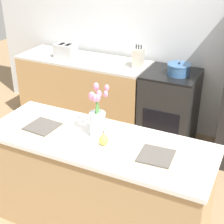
# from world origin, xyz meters

# --- Properties ---
(back_wall) EXTENTS (5.20, 0.08, 2.70)m
(back_wall) POSITION_xyz_m (0.00, 2.00, 1.35)
(back_wall) COLOR silver
(back_wall) RESTS_ON ground_plane
(kitchen_island) EXTENTS (1.80, 0.66, 0.89)m
(kitchen_island) POSITION_xyz_m (0.00, 0.00, 0.44)
(kitchen_island) COLOR tan
(kitchen_island) RESTS_ON ground_plane
(back_counter) EXTENTS (1.68, 0.60, 0.90)m
(back_counter) POSITION_xyz_m (-1.06, 1.60, 0.45)
(back_counter) COLOR tan
(back_counter) RESTS_ON ground_plane
(stove_range) EXTENTS (0.60, 0.61, 0.90)m
(stove_range) POSITION_xyz_m (0.10, 1.60, 0.45)
(stove_range) COLOR black
(stove_range) RESTS_ON ground_plane
(flower_vase) EXTENTS (0.16, 0.17, 0.41)m
(flower_vase) POSITION_xyz_m (-0.03, 0.05, 1.04)
(flower_vase) COLOR silver
(flower_vase) RESTS_ON kitchen_island
(pear_figurine) EXTENTS (0.07, 0.07, 0.12)m
(pear_figurine) POSITION_xyz_m (0.08, -0.05, 0.93)
(pear_figurine) COLOR #E5CC4C
(pear_figurine) RESTS_ON kitchen_island
(plate_setting_left) EXTENTS (0.35, 0.35, 0.02)m
(plate_setting_left) POSITION_xyz_m (-0.48, -0.04, 0.90)
(plate_setting_left) COLOR beige
(plate_setting_left) RESTS_ON kitchen_island
(plate_setting_right) EXTENTS (0.35, 0.35, 0.02)m
(plate_setting_right) POSITION_xyz_m (0.48, -0.04, 0.90)
(plate_setting_right) COLOR beige
(plate_setting_right) RESTS_ON kitchen_island
(toaster) EXTENTS (0.28, 0.18, 0.17)m
(toaster) POSITION_xyz_m (-1.28, 1.55, 0.99)
(toaster) COLOR #B7BABC
(toaster) RESTS_ON back_counter
(cooking_pot) EXTENTS (0.26, 0.26, 0.15)m
(cooking_pot) POSITION_xyz_m (0.18, 1.57, 0.97)
(cooking_pot) COLOR #386093
(cooking_pot) RESTS_ON stove_range
(knife_block) EXTENTS (0.10, 0.14, 0.27)m
(knife_block) POSITION_xyz_m (-0.31, 1.60, 1.02)
(knife_block) COLOR beige
(knife_block) RESTS_ON back_counter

